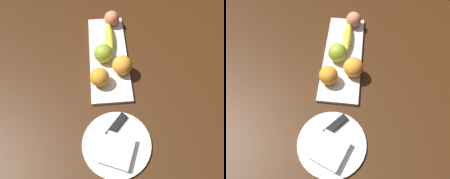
# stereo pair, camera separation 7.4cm
# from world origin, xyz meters

# --- Properties ---
(ground_plane) EXTENTS (2.40, 2.40, 0.00)m
(ground_plane) POSITION_xyz_m (0.00, 0.00, 0.00)
(ground_plane) COLOR #391F0D
(fruit_tray) EXTENTS (0.42, 0.15, 0.01)m
(fruit_tray) POSITION_xyz_m (-0.04, 0.01, 0.01)
(fruit_tray) COLOR white
(fruit_tray) RESTS_ON ground_plane
(apple) EXTENTS (0.07, 0.07, 0.07)m
(apple) POSITION_xyz_m (-0.02, -0.01, 0.05)
(apple) COLOR #91AD2D
(apple) RESTS_ON fruit_tray
(banana) EXTENTS (0.17, 0.04, 0.04)m
(banana) POSITION_xyz_m (-0.12, 0.02, 0.03)
(banana) COLOR yellow
(banana) RESTS_ON fruit_tray
(orange_near_apple) EXTENTS (0.07, 0.07, 0.07)m
(orange_near_apple) POSITION_xyz_m (0.08, -0.03, 0.05)
(orange_near_apple) COLOR orange
(orange_near_apple) RESTS_ON fruit_tray
(orange_near_banana) EXTENTS (0.07, 0.07, 0.07)m
(orange_near_banana) POSITION_xyz_m (0.04, 0.05, 0.05)
(orange_near_banana) COLOR orange
(orange_near_banana) RESTS_ON fruit_tray
(peach) EXTENTS (0.06, 0.06, 0.06)m
(peach) POSITION_xyz_m (-0.21, 0.03, 0.05)
(peach) COLOR #EA7957
(peach) RESTS_ON fruit_tray
(dinner_plate) EXTENTS (0.22, 0.22, 0.01)m
(dinner_plate) POSITION_xyz_m (0.31, 0.01, 0.01)
(dinner_plate) COLOR white
(dinner_plate) RESTS_ON ground_plane
(folded_napkin) EXTENTS (0.13, 0.12, 0.02)m
(folded_napkin) POSITION_xyz_m (0.34, 0.01, 0.02)
(folded_napkin) COLOR white
(folded_napkin) RESTS_ON dinner_plate
(knife) EXTENTS (0.15, 0.14, 0.01)m
(knife) POSITION_xyz_m (0.27, 0.00, 0.01)
(knife) COLOR silver
(knife) RESTS_ON dinner_plate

